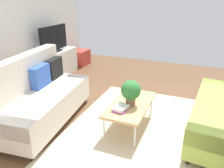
{
  "coord_description": "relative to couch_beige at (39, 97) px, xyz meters",
  "views": [
    {
      "loc": [
        -3.0,
        -0.95,
        2.0
      ],
      "look_at": [
        0.05,
        0.31,
        0.65
      ],
      "focal_mm": 35.71,
      "sensor_mm": 36.0,
      "label": 1
    }
  ],
  "objects": [
    {
      "name": "bottle_2",
      "position": [
        1.94,
        1.04,
        0.27
      ],
      "size": [
        0.05,
        0.05,
        0.15
      ],
      "primitive_type": "cylinder",
      "color": "red",
      "rests_on": "tv_console"
    },
    {
      "name": "table_book_0",
      "position": [
        0.14,
        -1.35,
        -0.01
      ],
      "size": [
        0.25,
        0.2,
        0.02
      ],
      "primitive_type": "cube",
      "rotation": [
        0.0,
        0.0,
        0.08
      ],
      "color": "purple",
      "rests_on": "coffee_table"
    },
    {
      "name": "ground_plane",
      "position": [
        0.44,
        -1.38,
        -0.45
      ],
      "size": [
        7.68,
        7.68,
        0.0
      ],
      "primitive_type": "plane",
      "color": "brown"
    },
    {
      "name": "tv_console",
      "position": [
        1.94,
        1.08,
        -0.13
      ],
      "size": [
        1.4,
        0.44,
        0.64
      ],
      "primitive_type": "cube",
      "color": "silver",
      "rests_on": "ground_plane"
    },
    {
      "name": "tv",
      "position": [
        1.94,
        1.06,
        0.51
      ],
      "size": [
        1.0,
        0.2,
        0.64
      ],
      "color": "black",
      "rests_on": "tv_console"
    },
    {
      "name": "bottle_0",
      "position": [
        1.73,
        1.04,
        0.3
      ],
      "size": [
        0.06,
        0.06,
        0.21
      ],
      "primitive_type": "cylinder",
      "color": "purple",
      "rests_on": "tv_console"
    },
    {
      "name": "storage_trunk",
      "position": [
        3.04,
        0.98,
        -0.23
      ],
      "size": [
        0.52,
        0.4,
        0.44
      ],
      "primitive_type": "cube",
      "color": "#B2382D",
      "rests_on": "ground_plane"
    },
    {
      "name": "couch_beige",
      "position": [
        0.0,
        0.0,
        0.0
      ],
      "size": [
        1.98,
        1.05,
        1.1
      ],
      "rotation": [
        0.0,
        0.0,
        3.25
      ],
      "color": "beige",
      "rests_on": "ground_plane"
    },
    {
      "name": "potted_plant",
      "position": [
        0.33,
        -1.44,
        0.2
      ],
      "size": [
        0.3,
        0.3,
        0.4
      ],
      "color": "brown",
      "rests_on": "coffee_table"
    },
    {
      "name": "vase_1",
      "position": [
        1.53,
        1.13,
        0.28
      ],
      "size": [
        0.13,
        0.13,
        0.17
      ],
      "primitive_type": "cylinder",
      "color": "#4C72B2",
      "rests_on": "tv_console"
    },
    {
      "name": "vase_0",
      "position": [
        1.36,
        1.13,
        0.28
      ],
      "size": [
        0.12,
        0.12,
        0.18
      ],
      "primitive_type": "cylinder",
      "color": "#B24C4C",
      "rests_on": "tv_console"
    },
    {
      "name": "table_book_1",
      "position": [
        0.14,
        -1.35,
        0.02
      ],
      "size": [
        0.27,
        0.22,
        0.04
      ],
      "primitive_type": "cube",
      "rotation": [
        0.0,
        0.0,
        -0.2
      ],
      "color": "silver",
      "rests_on": "table_book_0"
    },
    {
      "name": "coffee_table",
      "position": [
        0.39,
        -1.42,
        -0.05
      ],
      "size": [
        1.1,
        0.56,
        0.42
      ],
      "color": "tan",
      "rests_on": "ground_plane"
    },
    {
      "name": "bottle_1",
      "position": [
        1.84,
        1.04,
        0.28
      ],
      "size": [
        0.05,
        0.05,
        0.18
      ],
      "primitive_type": "cylinder",
      "color": "#3359B2",
      "rests_on": "tv_console"
    },
    {
      "name": "area_rug",
      "position": [
        0.34,
        -1.62,
        -0.44
      ],
      "size": [
        2.9,
        2.2,
        0.01
      ],
      "primitive_type": "cube",
      "color": "beige",
      "rests_on": "ground_plane"
    }
  ]
}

